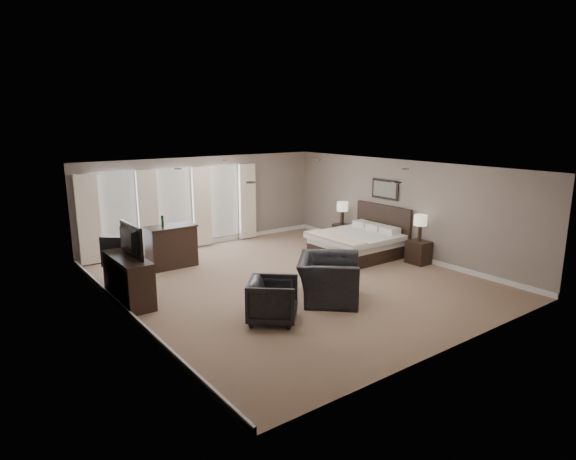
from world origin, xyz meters
TOP-DOWN VIEW (x-y plane):
  - room at (0.00, 0.00)m, footprint 7.60×8.60m
  - window_bay at (-1.00, 4.11)m, footprint 5.25×0.20m
  - bed at (2.58, 0.60)m, footprint 2.07×1.97m
  - nightstand_near at (3.47, -0.85)m, footprint 0.44×0.54m
  - nightstand_far at (3.47, 2.05)m, footprint 0.40×0.49m
  - lamp_near at (3.47, -0.85)m, footprint 0.33×0.33m
  - lamp_far at (3.47, 2.05)m, footprint 0.34×0.34m
  - wall_art at (3.70, 0.60)m, footprint 0.04×0.96m
  - dresser at (-3.45, 0.90)m, footprint 0.53×1.64m
  - tv at (-3.45, 0.90)m, footprint 0.66×1.15m
  - armchair_near at (-0.11, -1.42)m, footprint 1.61×1.63m
  - armchair_far at (-1.65, -1.64)m, footprint 1.18×1.19m
  - bar_counter at (-1.77, 2.67)m, footprint 1.22×0.64m
  - bar_stool_left at (-1.46, 3.34)m, footprint 0.36×0.36m
  - bar_stool_right at (-1.34, 3.23)m, footprint 0.38×0.38m
  - desk_chair at (-3.29, 2.02)m, footprint 0.85×0.85m

SIDE VIEW (x-z plane):
  - nightstand_far at x=3.47m, z-range 0.00..0.53m
  - nightstand_near at x=3.47m, z-range 0.00..0.59m
  - bar_stool_right at x=-1.34m, z-range 0.00..0.67m
  - bar_stool_left at x=-1.46m, z-range 0.00..0.71m
  - armchair_far at x=-1.65m, z-range 0.00..0.89m
  - dresser at x=-3.45m, z-range 0.00..0.95m
  - bar_counter at x=-1.77m, z-range 0.00..1.07m
  - desk_chair at x=-3.29m, z-range 0.00..1.19m
  - armchair_near at x=-0.11m, z-range 0.00..1.21m
  - bed at x=2.58m, z-range 0.00..1.31m
  - lamp_far at x=3.47m, z-range 0.53..1.22m
  - lamp_near at x=3.47m, z-range 0.59..1.28m
  - tv at x=-3.45m, z-range 0.95..1.10m
  - window_bay at x=-1.00m, z-range 0.05..2.35m
  - room at x=0.00m, z-range -0.02..2.62m
  - wall_art at x=3.70m, z-range 1.47..2.03m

